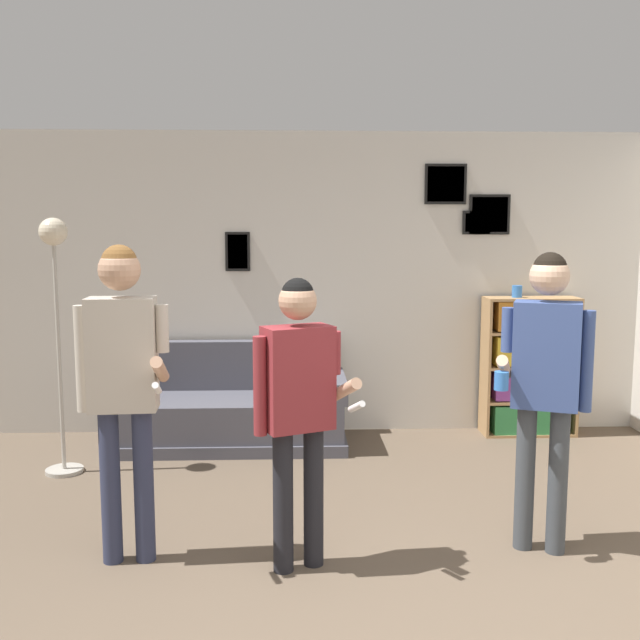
{
  "coord_description": "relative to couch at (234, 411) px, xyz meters",
  "views": [
    {
      "loc": [
        -0.46,
        -2.7,
        1.85
      ],
      "look_at": [
        -0.29,
        1.85,
        1.26
      ],
      "focal_mm": 40.0,
      "sensor_mm": 36.0,
      "label": 1
    }
  ],
  "objects": [
    {
      "name": "bookshelf",
      "position": [
        2.63,
        0.2,
        0.33
      ],
      "size": [
        0.82,
        0.3,
        1.24
      ],
      "color": "#A87F51",
      "rests_on": "ground_plane"
    },
    {
      "name": "person_watcher_holding_cup",
      "position": [
        1.93,
        -2.13,
        0.78
      ],
      "size": [
        0.58,
        0.38,
        1.72
      ],
      "color": "#3D4247",
      "rests_on": "ground_plane"
    },
    {
      "name": "drinking_cup",
      "position": [
        2.49,
        0.2,
        1.01
      ],
      "size": [
        0.09,
        0.09,
        0.11
      ],
      "color": "blue",
      "rests_on": "bookshelf"
    },
    {
      "name": "person_player_foreground_center",
      "position": [
        0.54,
        -2.3,
        0.69
      ],
      "size": [
        0.58,
        0.39,
        1.6
      ],
      "color": "black",
      "rests_on": "ground_plane"
    },
    {
      "name": "couch",
      "position": [
        0.0,
        0.0,
        0.0
      ],
      "size": [
        1.91,
        0.8,
        0.85
      ],
      "color": "#4C4C56",
      "rests_on": "ground_plane"
    },
    {
      "name": "floor_lamp",
      "position": [
        -1.24,
        -0.69,
        1.08
      ],
      "size": [
        0.28,
        0.28,
        1.93
      ],
      "color": "#ADA89E",
      "rests_on": "ground_plane"
    },
    {
      "name": "wall_back",
      "position": [
        0.98,
        0.42,
        1.07
      ],
      "size": [
        7.8,
        0.08,
        2.7
      ],
      "color": "beige",
      "rests_on": "ground_plane"
    },
    {
      "name": "person_player_foreground_left",
      "position": [
        -0.41,
        -2.18,
        0.81
      ],
      "size": [
        0.51,
        0.46,
        1.77
      ],
      "color": "#2D334C",
      "rests_on": "ground_plane"
    }
  ]
}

